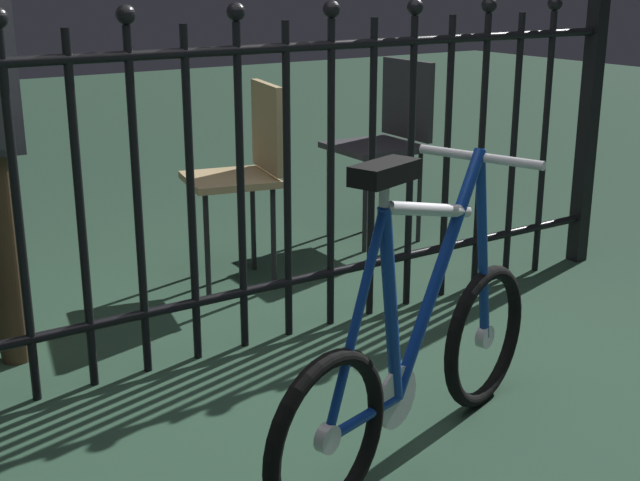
# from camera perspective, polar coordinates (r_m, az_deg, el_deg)

# --- Properties ---
(ground_plane) EXTENTS (20.00, 20.00, 0.00)m
(ground_plane) POSITION_cam_1_polar(r_m,az_deg,el_deg) (2.74, 1.96, -12.40)
(ground_plane) COLOR #233E2E
(iron_fence) EXTENTS (3.88, 0.07, 1.31)m
(iron_fence) POSITION_cam_1_polar(r_m,az_deg,el_deg) (3.07, -7.25, 4.06)
(iron_fence) COLOR black
(iron_fence) RESTS_ON ground
(bicycle) EXTENTS (1.24, 0.51, 0.90)m
(bicycle) POSITION_cam_1_polar(r_m,az_deg,el_deg) (2.49, 6.31, -7.62)
(bicycle) COLOR black
(bicycle) RESTS_ON ground
(chair_tan) EXTENTS (0.45, 0.44, 0.89)m
(chair_tan) POSITION_cam_1_polar(r_m,az_deg,el_deg) (3.85, -4.85, 5.07)
(chair_tan) COLOR black
(chair_tan) RESTS_ON ground
(chair_charcoal) EXTENTS (0.45, 0.44, 0.92)m
(chair_charcoal) POSITION_cam_1_polar(r_m,az_deg,el_deg) (4.55, 4.50, 7.15)
(chair_charcoal) COLOR black
(chair_charcoal) RESTS_ON ground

